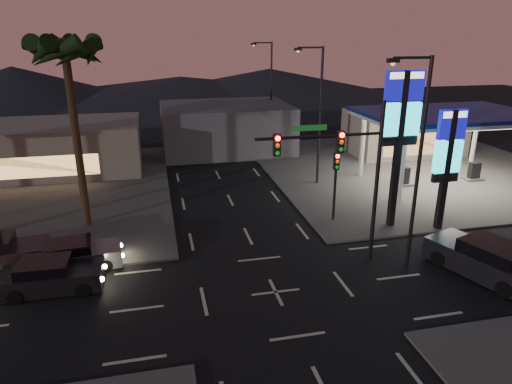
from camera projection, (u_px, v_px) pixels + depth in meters
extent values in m
plane|color=black|center=(276.00, 292.00, 20.26)|extent=(140.00, 140.00, 0.00)
cube|color=#47443F|center=(410.00, 169.00, 38.28)|extent=(24.00, 24.00, 0.12)
cylinder|color=silver|center=(402.00, 167.00, 29.99)|extent=(0.36, 0.36, 5.00)
cylinder|color=silver|center=(362.00, 146.00, 35.51)|extent=(0.36, 0.36, 5.00)
cylinder|color=silver|center=(475.00, 140.00, 37.59)|extent=(0.36, 0.36, 5.00)
cube|color=silver|center=(447.00, 116.00, 32.89)|extent=(12.00, 8.00, 0.50)
cube|color=white|center=(447.00, 120.00, 32.99)|extent=(11.60, 7.60, 0.06)
cube|color=navy|center=(448.00, 114.00, 32.84)|extent=(12.20, 8.20, 0.25)
cube|color=black|center=(403.00, 176.00, 33.73)|extent=(0.80, 0.50, 1.40)
cube|color=black|center=(474.00, 171.00, 34.98)|extent=(0.80, 0.50, 1.40)
cube|color=#726B5B|center=(403.00, 133.00, 42.65)|extent=(10.00, 6.00, 4.00)
cube|color=black|center=(398.00, 153.00, 25.58)|extent=(0.35, 0.35, 9.00)
cube|color=#0B0B7E|center=(405.00, 86.00, 24.35)|extent=(2.20, 0.30, 1.60)
cube|color=white|center=(406.00, 75.00, 24.17)|extent=(1.98, 0.32, 0.35)
cube|color=#1AEAF9|center=(401.00, 119.00, 24.95)|extent=(2.20, 0.30, 1.80)
cube|color=black|center=(399.00, 141.00, 25.35)|extent=(2.09, 0.28, 0.50)
cube|color=black|center=(445.00, 172.00, 25.52)|extent=(0.35, 0.35, 7.00)
cube|color=#0B0B7E|center=(452.00, 124.00, 24.62)|extent=(1.60, 0.30, 1.60)
cube|color=white|center=(454.00, 114.00, 24.43)|extent=(1.44, 0.32, 0.35)
cube|color=#1AEAF9|center=(448.00, 157.00, 25.22)|extent=(1.60, 0.30, 1.80)
cube|color=black|center=(445.00, 177.00, 25.62)|extent=(1.52, 0.28, 0.50)
cylinder|color=black|center=(376.00, 184.00, 21.91)|extent=(0.20, 0.20, 8.00)
cylinder|color=black|center=(320.00, 136.00, 20.45)|extent=(6.00, 0.14, 0.14)
cube|color=#0C3F14|center=(310.00, 128.00, 20.21)|extent=(1.60, 0.05, 0.25)
cube|color=black|center=(340.00, 142.00, 20.76)|extent=(0.32, 0.25, 1.00)
sphere|color=#FF0C07|center=(342.00, 135.00, 20.51)|extent=(0.22, 0.22, 0.22)
sphere|color=orange|center=(342.00, 142.00, 20.62)|extent=(0.20, 0.20, 0.20)
sphere|color=#0CB226|center=(341.00, 149.00, 20.73)|extent=(0.20, 0.20, 0.20)
cube|color=black|center=(277.00, 145.00, 20.13)|extent=(0.32, 0.25, 1.00)
sphere|color=#FF0C07|center=(278.00, 138.00, 19.89)|extent=(0.22, 0.22, 0.22)
sphere|color=orange|center=(278.00, 146.00, 20.00)|extent=(0.20, 0.20, 0.20)
sphere|color=#0CB226|center=(278.00, 153.00, 20.11)|extent=(0.20, 0.20, 0.20)
cylinder|color=black|center=(335.00, 190.00, 27.17)|extent=(0.16, 0.16, 4.00)
cube|color=black|center=(336.00, 161.00, 26.57)|extent=(0.32, 0.25, 1.00)
sphere|color=#FF0C07|center=(338.00, 156.00, 26.32)|extent=(0.22, 0.22, 0.22)
sphere|color=orange|center=(337.00, 162.00, 26.43)|extent=(0.20, 0.20, 0.20)
sphere|color=#0CB226|center=(337.00, 167.00, 26.54)|extent=(0.20, 0.20, 0.20)
cylinder|color=black|center=(418.00, 168.00, 20.97)|extent=(0.18, 0.18, 10.00)
cylinder|color=black|center=(413.00, 58.00, 19.15)|extent=(1.80, 0.12, 0.12)
cube|color=black|center=(393.00, 60.00, 18.99)|extent=(0.50, 0.25, 0.18)
sphere|color=#FFCC8C|center=(393.00, 63.00, 19.03)|extent=(0.20, 0.20, 0.20)
cylinder|color=black|center=(320.00, 118.00, 32.92)|extent=(0.18, 0.18, 10.00)
cylinder|color=black|center=(311.00, 48.00, 31.10)|extent=(1.80, 0.12, 0.12)
cube|color=black|center=(298.00, 49.00, 30.95)|extent=(0.50, 0.25, 0.18)
sphere|color=#FFCC8C|center=(298.00, 51.00, 30.99)|extent=(0.20, 0.20, 0.20)
cylinder|color=black|center=(271.00, 94.00, 45.80)|extent=(0.18, 0.18, 10.00)
cylinder|color=black|center=(263.00, 43.00, 43.98)|extent=(1.80, 0.12, 0.12)
cube|color=black|center=(254.00, 44.00, 43.82)|extent=(0.50, 0.25, 0.18)
sphere|color=#FFCC8C|center=(254.00, 45.00, 43.86)|extent=(0.20, 0.20, 0.20)
cylinder|color=black|center=(77.00, 142.00, 25.42)|extent=(0.44, 0.44, 10.20)
sphere|color=black|center=(64.00, 46.00, 23.72)|extent=(0.90, 0.90, 0.90)
cone|color=black|center=(91.00, 52.00, 24.09)|extent=(0.90, 2.74, 1.91)
cone|color=black|center=(86.00, 52.00, 24.86)|extent=(2.57, 2.57, 1.91)
cone|color=black|center=(69.00, 51.00, 25.02)|extent=(2.74, 0.90, 1.91)
cone|color=black|center=(50.00, 52.00, 24.48)|extent=(2.57, 2.57, 1.91)
cone|color=black|center=(38.00, 53.00, 23.55)|extent=(0.90, 2.74, 1.91)
cone|color=black|center=(42.00, 53.00, 22.79)|extent=(2.57, 2.57, 1.91)
cone|color=black|center=(61.00, 54.00, 22.63)|extent=(2.74, 0.90, 1.91)
cone|color=black|center=(81.00, 53.00, 23.17)|extent=(2.57, 2.57, 1.91)
cube|color=#726B5B|center=(39.00, 148.00, 36.91)|extent=(16.00, 8.00, 4.00)
cube|color=#4C4C51|center=(226.00, 128.00, 43.85)|extent=(12.00, 9.00, 4.40)
cone|color=black|center=(14.00, 87.00, 69.24)|extent=(40.00, 40.00, 6.00)
cone|color=black|center=(269.00, 84.00, 77.72)|extent=(50.00, 50.00, 5.00)
cone|color=black|center=(181.00, 89.00, 74.77)|extent=(60.00, 60.00, 4.00)
cube|color=black|center=(53.00, 279.00, 20.29)|extent=(4.36, 1.91, 0.88)
cube|color=black|center=(44.00, 268.00, 20.04)|extent=(2.19, 1.71, 0.64)
cylinder|color=black|center=(88.00, 271.00, 21.39)|extent=(0.63, 0.25, 0.63)
cylinder|color=black|center=(83.00, 290.00, 19.85)|extent=(0.63, 0.25, 0.63)
cylinder|color=black|center=(26.00, 277.00, 20.88)|extent=(0.63, 0.25, 0.63)
cylinder|color=black|center=(15.00, 297.00, 19.34)|extent=(0.63, 0.25, 0.63)
sphere|color=#FFF2BF|center=(105.00, 266.00, 21.22)|extent=(0.22, 0.22, 0.22)
sphere|color=#FFF2BF|center=(102.00, 279.00, 20.13)|extent=(0.22, 0.22, 0.22)
cube|color=#FF140A|center=(4.00, 274.00, 20.38)|extent=(0.08, 0.25, 0.14)
cube|color=slate|center=(76.00, 258.00, 22.17)|extent=(4.43, 2.23, 0.87)
cube|color=black|center=(68.00, 248.00, 21.88)|extent=(2.29, 1.86, 0.63)
cylinder|color=black|center=(105.00, 251.00, 23.39)|extent=(0.64, 0.30, 0.62)
cylinder|color=black|center=(106.00, 266.00, 21.92)|extent=(0.64, 0.30, 0.62)
cylinder|color=black|center=(48.00, 259.00, 22.56)|extent=(0.64, 0.30, 0.62)
cylinder|color=black|center=(45.00, 275.00, 21.09)|extent=(0.64, 0.30, 0.62)
sphere|color=#FFF2BF|center=(121.00, 246.00, 23.31)|extent=(0.21, 0.21, 0.21)
sphere|color=#FFF2BF|center=(122.00, 255.00, 22.27)|extent=(0.21, 0.21, 0.21)
cube|color=#FF140A|center=(29.00, 257.00, 21.99)|extent=(0.10, 0.25, 0.14)
cube|color=#FF140A|center=(26.00, 268.00, 20.95)|extent=(0.10, 0.25, 0.14)
cylinder|color=black|center=(33.00, 249.00, 23.49)|extent=(0.71, 0.32, 0.69)
cylinder|color=black|center=(28.00, 266.00, 21.84)|extent=(0.71, 0.32, 0.69)
sphere|color=#FFF2BF|center=(50.00, 243.00, 23.39)|extent=(0.24, 0.24, 0.24)
sphere|color=#FFF2BF|center=(47.00, 255.00, 22.22)|extent=(0.24, 0.24, 0.24)
cube|color=black|center=(484.00, 262.00, 21.50)|extent=(3.83, 5.72, 1.08)
cube|color=black|center=(494.00, 251.00, 20.98)|extent=(2.79, 3.16, 0.78)
cylinder|color=black|center=(439.00, 259.00, 22.44)|extent=(0.52, 0.82, 0.77)
cylinder|color=black|center=(465.00, 249.00, 23.45)|extent=(0.52, 0.82, 0.77)
cylinder|color=black|center=(505.00, 290.00, 19.74)|extent=(0.52, 0.82, 0.77)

